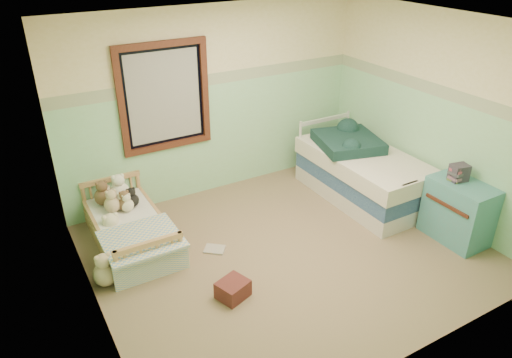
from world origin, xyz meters
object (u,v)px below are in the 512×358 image
plush_floor_cream (113,235)px  twin_bed_frame (361,190)px  red_pillow (233,289)px  toddler_bed_frame (131,236)px  floor_book (215,249)px  dresser (458,211)px  plush_floor_tan (105,274)px

plush_floor_cream → twin_bed_frame: bearing=-9.9°
red_pillow → toddler_bed_frame: bearing=112.9°
twin_bed_frame → floor_book: size_ratio=7.95×
plush_floor_cream → floor_book: bearing=-34.7°
dresser → red_pillow: size_ratio=2.51×
dresser → plush_floor_cream: bearing=152.3°
plush_floor_cream → dresser: size_ratio=0.39×
plush_floor_cream → plush_floor_tan: (-0.26, -0.65, -0.02)m
toddler_bed_frame → floor_book: toddler_bed_frame is taller
twin_bed_frame → floor_book: bearing=-177.2°
plush_floor_cream → plush_floor_tan: plush_floor_cream is taller
toddler_bed_frame → floor_book: (0.78, -0.62, -0.09)m
plush_floor_tan → dresser: dresser is taller
red_pillow → floor_book: size_ratio=1.27×
plush_floor_tan → red_pillow: plush_floor_tan is taller
floor_book → plush_floor_cream: bearing=-175.0°
twin_bed_frame → red_pillow: (-2.45, -0.91, -0.02)m
toddler_bed_frame → twin_bed_frame: 3.09m
plush_floor_tan → red_pillow: 1.34m
plush_floor_tan → red_pillow: (1.05, -0.83, -0.04)m
twin_bed_frame → toddler_bed_frame: bearing=170.5°
plush_floor_cream → dresser: bearing=-27.7°
twin_bed_frame → dresser: (0.31, -1.30, 0.26)m
twin_bed_frame → plush_floor_tan: bearing=-178.6°
plush_floor_tan → floor_book: 1.23m
toddler_bed_frame → plush_floor_cream: plush_floor_cream is taller
floor_book → twin_bed_frame: bearing=42.5°
toddler_bed_frame → dresser: 3.83m
dresser → plush_floor_tan: bearing=162.3°
toddler_bed_frame → dresser: bearing=-28.3°
dresser → red_pillow: 2.80m
dresser → floor_book: bearing=155.2°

